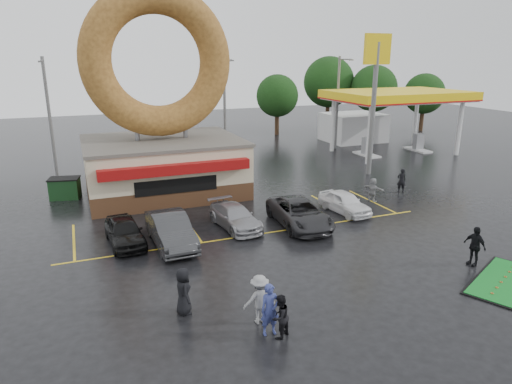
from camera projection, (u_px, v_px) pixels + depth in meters
name	position (u px, v px, depth m)	size (l,w,h in m)	color
ground	(285.00, 260.00, 21.00)	(120.00, 120.00, 0.00)	black
donut_shop	(162.00, 128.00, 30.19)	(10.20, 8.70, 13.50)	#472B19
gas_station	(377.00, 111.00, 45.65)	(12.30, 13.65, 5.90)	silver
shell_sign	(375.00, 79.00, 34.16)	(2.20, 0.36, 10.60)	slate
streetlight_left	(49.00, 115.00, 33.80)	(0.40, 2.21, 9.00)	slate
streetlight_mid	(225.00, 107.00, 39.65)	(0.40, 2.21, 9.00)	slate
streetlight_right	(338.00, 101.00, 44.80)	(0.40, 2.21, 9.00)	slate
tree_far_a	(374.00, 89.00, 55.42)	(5.60, 5.60, 8.00)	#332114
tree_far_b	(424.00, 94.00, 55.95)	(4.90, 4.90, 7.00)	#332114
tree_far_c	(329.00, 82.00, 57.37)	(6.30, 6.30, 9.00)	#332114
tree_far_d	(277.00, 96.00, 53.13)	(4.90, 4.90, 7.00)	#332114
car_black	(125.00, 231.00, 22.62)	(1.60, 3.96, 1.35)	black
car_dgrey	(171.00, 230.00, 22.47)	(1.68, 4.81, 1.58)	#2E2F31
car_silver	(235.00, 217.00, 24.84)	(1.73, 4.25, 1.23)	#97979B
car_grey	(299.00, 213.00, 25.10)	(2.39, 5.19, 1.44)	#2B2B2D
car_white	(345.00, 202.00, 27.20)	(1.52, 3.77, 1.28)	white
person_blue	(270.00, 310.00, 15.19)	(0.67, 0.44, 1.84)	navy
person_blackjkt	(280.00, 317.00, 15.06)	(0.75, 0.58, 1.54)	black
person_hoodie	(260.00, 299.00, 15.88)	(1.16, 0.67, 1.80)	gray
person_bystander	(183.00, 291.00, 16.45)	(0.87, 0.56, 1.77)	black
person_cameraman	(475.00, 246.00, 20.30)	(1.07, 0.44, 1.82)	black
person_walker_near	(373.00, 190.00, 29.27)	(1.44, 0.46, 1.56)	gray
person_walker_far	(402.00, 181.00, 31.22)	(0.60, 0.40, 1.65)	black
dumpster	(65.00, 189.00, 29.94)	(1.80, 1.20, 1.30)	#183F1C
putting_green	(503.00, 280.00, 19.02)	(4.98, 3.80, 0.57)	black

